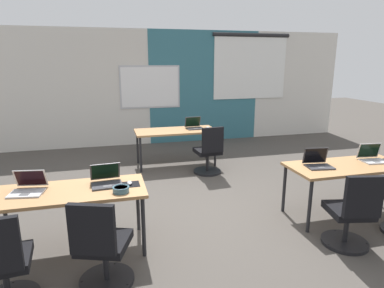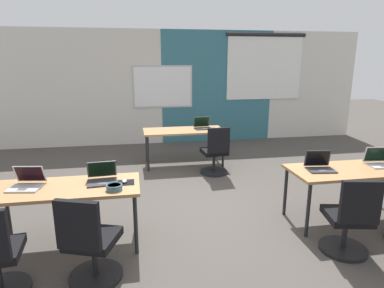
# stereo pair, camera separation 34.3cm
# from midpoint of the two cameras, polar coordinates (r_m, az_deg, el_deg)

# --- Properties ---
(ground_plane) EXTENTS (24.00, 24.00, 0.00)m
(ground_plane) POSITION_cam_midpoint_polar(r_m,az_deg,el_deg) (4.79, 0.71, -11.36)
(ground_plane) COLOR #47423D
(back_wall_assembly) EXTENTS (10.00, 0.27, 2.80)m
(back_wall_assembly) POSITION_cam_midpoint_polar(r_m,az_deg,el_deg) (8.47, -6.57, 9.68)
(back_wall_assembly) COLOR silver
(back_wall_assembly) RESTS_ON ground
(desk_near_left) EXTENTS (1.60, 0.70, 0.72)m
(desk_near_left) POSITION_cam_midpoint_polar(r_m,az_deg,el_deg) (3.88, -22.71, -8.24)
(desk_near_left) COLOR #A37547
(desk_near_left) RESTS_ON ground
(desk_near_right) EXTENTS (1.60, 0.70, 0.72)m
(desk_near_right) POSITION_cam_midpoint_polar(r_m,az_deg,el_deg) (4.81, 23.38, -4.03)
(desk_near_right) COLOR #A37547
(desk_near_right) RESTS_ON ground
(desk_far_center) EXTENTS (1.60, 0.70, 0.72)m
(desk_far_center) POSITION_cam_midpoint_polar(r_m,az_deg,el_deg) (6.62, -4.33, 1.90)
(desk_far_center) COLOR #A37547
(desk_far_center) RESTS_ON ground
(laptop_near_right_inner) EXTENTS (0.36, 0.32, 0.24)m
(laptop_near_right_inner) POSITION_cam_midpoint_polar(r_m,az_deg,el_deg) (4.56, 18.92, -3.11)
(laptop_near_right_inner) COLOR #333338
(laptop_near_right_inner) RESTS_ON desk_near_right
(chair_near_right_inner) EXTENTS (0.52, 0.58, 0.92)m
(chair_near_right_inner) POSITION_cam_midpoint_polar(r_m,az_deg,el_deg) (4.09, 23.60, -11.49)
(chair_near_right_inner) COLOR black
(chair_near_right_inner) RESTS_ON ground
(laptop_far_right) EXTENTS (0.35, 0.31, 0.23)m
(laptop_far_right) POSITION_cam_midpoint_polar(r_m,az_deg,el_deg) (6.74, -1.08, 3.11)
(laptop_far_right) COLOR #333338
(laptop_far_right) RESTS_ON desk_far_center
(mouse_far_right) EXTENTS (0.09, 0.11, 0.03)m
(mouse_far_right) POSITION_cam_midpoint_polar(r_m,az_deg,el_deg) (6.75, 1.31, 2.85)
(mouse_far_right) COLOR silver
(mouse_far_right) RESTS_ON desk_far_center
(chair_far_right) EXTENTS (0.52, 0.55, 0.92)m
(chair_far_right) POSITION_cam_midpoint_polar(r_m,az_deg,el_deg) (6.13, 1.32, -1.80)
(chair_far_right) COLOR black
(chair_far_right) RESTS_ON ground
(laptop_near_right_end) EXTENTS (0.36, 0.32, 0.23)m
(laptop_near_right_end) POSITION_cam_midpoint_polar(r_m,az_deg,el_deg) (5.11, 27.03, -2.09)
(laptop_near_right_end) COLOR #B7B7BC
(laptop_near_right_end) RESTS_ON desk_near_right
(laptop_near_left_inner) EXTENTS (0.35, 0.34, 0.22)m
(laptop_near_left_inner) POSITION_cam_midpoint_polar(r_m,az_deg,el_deg) (3.88, -17.04, -6.02)
(laptop_near_left_inner) COLOR #333338
(laptop_near_left_inner) RESTS_ON desk_near_left
(mousepad_near_left_inner) EXTENTS (0.22, 0.19, 0.00)m
(mousepad_near_left_inner) POSITION_cam_midpoint_polar(r_m,az_deg,el_deg) (3.82, -13.28, -6.84)
(mousepad_near_left_inner) COLOR black
(mousepad_near_left_inner) RESTS_ON desk_near_left
(mouse_near_left_inner) EXTENTS (0.06, 0.10, 0.03)m
(mouse_near_left_inner) POSITION_cam_midpoint_polar(r_m,az_deg,el_deg) (3.81, -13.30, -6.58)
(mouse_near_left_inner) COLOR #B2B2B7
(mouse_near_left_inner) RESTS_ON mousepad_near_left_inner
(chair_near_left_inner) EXTENTS (0.56, 0.61, 0.92)m
(chair_near_left_inner) POSITION_cam_midpoint_polar(r_m,az_deg,el_deg) (3.32, -18.29, -17.20)
(chair_near_left_inner) COLOR black
(chair_near_left_inner) RESTS_ON ground
(laptop_near_left_end) EXTENTS (0.38, 0.37, 0.22)m
(laptop_near_left_end) POSITION_cam_midpoint_polar(r_m,az_deg,el_deg) (3.98, -28.72, -6.68)
(laptop_near_left_end) COLOR #B7B7BC
(laptop_near_left_end) RESTS_ON desk_near_left
(chair_near_left_end) EXTENTS (0.52, 0.56, 0.92)m
(chair_near_left_end) POSITION_cam_midpoint_polar(r_m,az_deg,el_deg) (3.42, -32.61, -17.88)
(chair_near_left_end) COLOR black
(chair_near_left_end) RESTS_ON ground
(snack_bowl) EXTENTS (0.18, 0.18, 0.06)m
(snack_bowl) POSITION_cam_midpoint_polar(r_m,az_deg,el_deg) (3.62, -14.85, -7.54)
(snack_bowl) COLOR #3D6070
(snack_bowl) RESTS_ON desk_near_left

